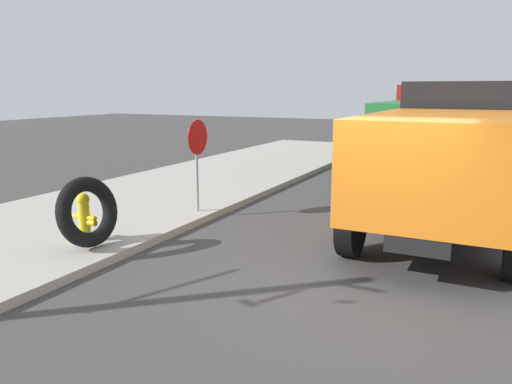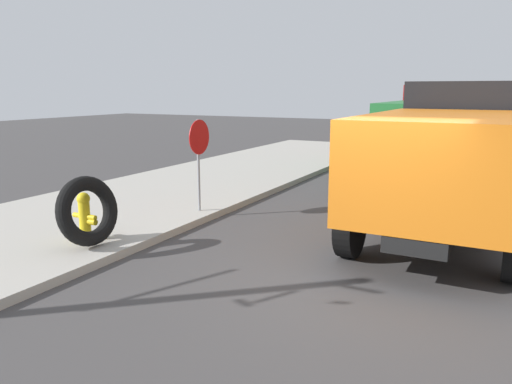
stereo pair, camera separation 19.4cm
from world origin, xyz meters
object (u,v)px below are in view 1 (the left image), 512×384
object	(u,v)px
loose_tire	(88,212)
dump_truck_orange	(449,151)
fire_hydrant	(84,215)
stop_sign	(197,148)
dump_truck_green	(423,123)
dump_truck_red	(475,112)
dump_truck_yellow	(450,108)

from	to	relation	value
loose_tire	dump_truck_orange	bearing A→B (deg)	-50.08
fire_hydrant	stop_sign	size ratio (longest dim) A/B	0.43
loose_tire	stop_sign	distance (m)	3.15
dump_truck_green	dump_truck_red	size ratio (longest dim) A/B	0.99
dump_truck_yellow	loose_tire	bearing A→B (deg)	174.36
dump_truck_green	fire_hydrant	bearing A→B (deg)	162.93
fire_hydrant	dump_truck_yellow	world-z (taller)	dump_truck_yellow
fire_hydrant	dump_truck_green	size ratio (longest dim) A/B	0.12
dump_truck_yellow	dump_truck_green	bearing A→B (deg)	-177.98
loose_tire	stop_sign	xyz separation A→B (m)	(3.03, -0.28, 0.78)
stop_sign	dump_truck_green	bearing A→B (deg)	-18.31
dump_truck_orange	dump_truck_green	distance (m)	8.82
loose_tire	dump_truck_red	size ratio (longest dim) A/B	0.17
fire_hydrant	dump_truck_yellow	bearing A→B (deg)	-6.32
stop_sign	dump_truck_yellow	xyz separation A→B (m)	(27.37, -2.72, 0.06)
dump_truck_yellow	fire_hydrant	bearing A→B (deg)	173.68
fire_hydrant	dump_truck_orange	world-z (taller)	dump_truck_orange
stop_sign	dump_truck_yellow	bearing A→B (deg)	-5.68
loose_tire	dump_truck_red	world-z (taller)	dump_truck_red
fire_hydrant	dump_truck_green	xyz separation A→B (m)	(12.86, -3.95, 1.00)
fire_hydrant	dump_truck_yellow	distance (m)	30.36
loose_tire	dump_truck_orange	distance (m)	6.99
stop_sign	dump_truck_red	bearing A→B (deg)	-12.42
dump_truck_green	stop_sign	bearing A→B (deg)	161.69
loose_tire	dump_truck_orange	world-z (taller)	dump_truck_orange
stop_sign	dump_truck_orange	bearing A→B (deg)	-74.28
fire_hydrant	loose_tire	xyz separation A→B (m)	(-0.24, -0.34, 0.16)
fire_hydrant	loose_tire	world-z (taller)	loose_tire
dump_truck_green	dump_truck_yellow	bearing A→B (deg)	2.02
stop_sign	dump_truck_orange	xyz separation A→B (m)	(1.42, -5.04, 0.06)
dump_truck_orange	dump_truck_red	size ratio (longest dim) A/B	0.99
stop_sign	fire_hydrant	bearing A→B (deg)	167.50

